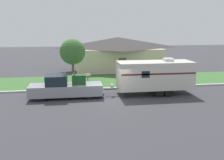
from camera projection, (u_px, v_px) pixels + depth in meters
ground_plane at (115, 100)px, 20.54m from camera, size 120.00×120.00×0.00m
curb_strip at (109, 88)px, 24.16m from camera, size 80.00×0.30×0.14m
lawn_strip at (104, 81)px, 27.70m from camera, size 80.00×7.00×0.03m
house_across_street at (118, 53)px, 34.89m from camera, size 12.52×7.54×4.54m
pickup_truck at (65, 88)px, 21.06m from camera, size 6.21×1.97×2.06m
travel_trailer at (155, 75)px, 22.03m from camera, size 7.78×2.41×3.21m
mailbox at (88, 77)px, 24.63m from camera, size 0.48×0.20×1.38m
tree_in_yard at (73, 52)px, 24.76m from camera, size 2.54×2.54×4.75m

